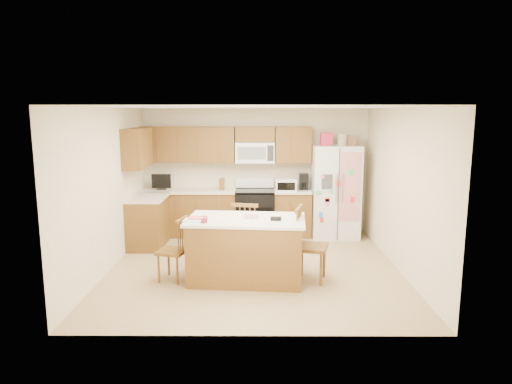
{
  "coord_description": "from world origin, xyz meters",
  "views": [
    {
      "loc": [
        0.06,
        -6.92,
        2.43
      ],
      "look_at": [
        0.03,
        0.35,
        1.15
      ],
      "focal_mm": 32.0,
      "sensor_mm": 36.0,
      "label": 1
    }
  ],
  "objects_px": {
    "stove": "(255,212)",
    "windsor_chair_left": "(174,251)",
    "refrigerator": "(335,190)",
    "island": "(246,249)",
    "windsor_chair_right": "(310,246)",
    "windsor_chair_back": "(247,235)"
  },
  "relations": [
    {
      "from": "stove",
      "to": "refrigerator",
      "type": "distance_m",
      "value": 1.63
    },
    {
      "from": "stove",
      "to": "refrigerator",
      "type": "height_order",
      "value": "refrigerator"
    },
    {
      "from": "stove",
      "to": "windsor_chair_left",
      "type": "xyz_separation_m",
      "value": [
        -1.16,
        -2.49,
        -0.03
      ]
    },
    {
      "from": "stove",
      "to": "refrigerator",
      "type": "xyz_separation_m",
      "value": [
        1.57,
        -0.06,
        0.45
      ]
    },
    {
      "from": "island",
      "to": "windsor_chair_left",
      "type": "bearing_deg",
      "value": -178.63
    },
    {
      "from": "island",
      "to": "windsor_chair_back",
      "type": "bearing_deg",
      "value": 90.41
    },
    {
      "from": "island",
      "to": "windsor_chair_left",
      "type": "xyz_separation_m",
      "value": [
        -1.05,
        -0.03,
        -0.02
      ]
    },
    {
      "from": "stove",
      "to": "windsor_chair_left",
      "type": "height_order",
      "value": "stove"
    },
    {
      "from": "refrigerator",
      "to": "windsor_chair_right",
      "type": "distance_m",
      "value": 2.57
    },
    {
      "from": "windsor_chair_back",
      "to": "stove",
      "type": "bearing_deg",
      "value": 86.16
    },
    {
      "from": "stove",
      "to": "island",
      "type": "xyz_separation_m",
      "value": [
        -0.11,
        -2.46,
        -0.01
      ]
    },
    {
      "from": "stove",
      "to": "windsor_chair_right",
      "type": "height_order",
      "value": "stove"
    },
    {
      "from": "island",
      "to": "windsor_chair_left",
      "type": "distance_m",
      "value": 1.05
    },
    {
      "from": "refrigerator",
      "to": "windsor_chair_left",
      "type": "height_order",
      "value": "refrigerator"
    },
    {
      "from": "island",
      "to": "windsor_chair_right",
      "type": "relative_size",
      "value": 1.62
    },
    {
      "from": "windsor_chair_left",
      "to": "island",
      "type": "bearing_deg",
      "value": 1.37
    },
    {
      "from": "windsor_chair_left",
      "to": "windsor_chair_back",
      "type": "xyz_separation_m",
      "value": [
        1.04,
        0.73,
        0.04
      ]
    },
    {
      "from": "island",
      "to": "windsor_chair_left",
      "type": "relative_size",
      "value": 1.87
    },
    {
      "from": "refrigerator",
      "to": "island",
      "type": "distance_m",
      "value": 2.97
    },
    {
      "from": "refrigerator",
      "to": "windsor_chair_left",
      "type": "distance_m",
      "value": 3.68
    },
    {
      "from": "windsor_chair_right",
      "to": "refrigerator",
      "type": "bearing_deg",
      "value": 72.53
    },
    {
      "from": "windsor_chair_left",
      "to": "stove",
      "type": "bearing_deg",
      "value": 64.99
    }
  ]
}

